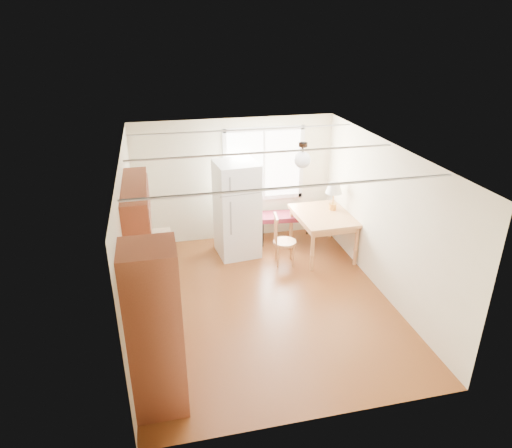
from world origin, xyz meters
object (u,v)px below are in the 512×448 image
object	(u,v)px
bench	(286,217)
refrigerator	(237,209)
dining_table	(323,219)
chair	(280,237)

from	to	relation	value
bench	refrigerator	bearing A→B (deg)	-157.05
refrigerator	dining_table	size ratio (longest dim) A/B	1.35
bench	dining_table	distance (m)	0.91
refrigerator	bench	size ratio (longest dim) A/B	1.40
refrigerator	bench	world-z (taller)	refrigerator
bench	dining_table	bearing A→B (deg)	-48.01
bench	dining_table	world-z (taller)	dining_table
bench	dining_table	size ratio (longest dim) A/B	0.96
dining_table	chair	bearing A→B (deg)	-168.42
dining_table	chair	size ratio (longest dim) A/B	1.41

